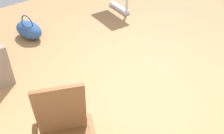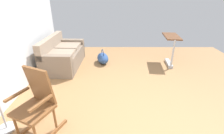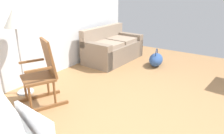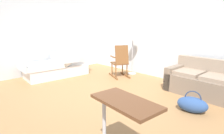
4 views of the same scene
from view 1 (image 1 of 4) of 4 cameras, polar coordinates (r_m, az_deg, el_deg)
The scene contains 2 objects.
ground_plane at distance 3.71m, azimuth 4.97°, elevation -2.91°, with size 7.16×7.16×0.00m, color #9E7247.
duffel_bag at distance 4.81m, azimuth -17.77°, elevation 7.79°, with size 0.62×0.45×0.43m.
Camera 1 is at (-1.99, 2.02, 2.39)m, focal length 41.69 mm.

